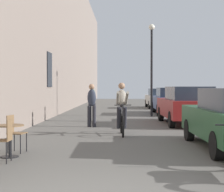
% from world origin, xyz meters
% --- Properties ---
extents(building_facade_left, '(0.54, 68.00, 10.83)m').
position_xyz_m(building_facade_left, '(-3.45, 14.00, 5.41)').
color(building_facade_left, gray).
rests_on(building_facade_left, ground_plane).
extents(cafe_table_mid, '(0.64, 0.64, 0.72)m').
position_xyz_m(cafe_table_mid, '(-2.12, 3.48, 0.52)').
color(cafe_table_mid, black).
rests_on(cafe_table_mid, ground_plane).
extents(cafe_chair_mid_toward_street, '(0.44, 0.44, 0.89)m').
position_xyz_m(cafe_chair_mid_toward_street, '(-2.19, 4.09, 0.52)').
color(cafe_chair_mid_toward_street, black).
rests_on(cafe_chair_mid_toward_street, ground_plane).
extents(cafe_chair_mid_toward_wall, '(0.38, 0.38, 0.89)m').
position_xyz_m(cafe_chair_mid_toward_wall, '(-2.04, 2.91, 0.52)').
color(cafe_chair_mid_toward_wall, black).
rests_on(cafe_chair_mid_toward_wall, ground_plane).
extents(cyclist_on_bicycle, '(0.52, 1.76, 1.74)m').
position_xyz_m(cyclist_on_bicycle, '(0.38, 7.44, 0.81)').
color(cyclist_on_bicycle, black).
rests_on(cyclist_on_bicycle, ground_plane).
extents(pedestrian_near, '(0.37, 0.29, 1.69)m').
position_xyz_m(pedestrian_near, '(-0.80, 9.66, 0.95)').
color(pedestrian_near, '#26262D').
rests_on(pedestrian_near, ground_plane).
extents(pedestrian_mid, '(0.37, 0.29, 1.70)m').
position_xyz_m(pedestrian_mid, '(-0.99, 12.04, 0.96)').
color(pedestrian_mid, '#26262D').
rests_on(pedestrian_mid, ground_plane).
extents(street_lamp, '(0.32, 0.32, 4.90)m').
position_xyz_m(street_lamp, '(1.96, 14.87, 3.11)').
color(street_lamp, black).
rests_on(street_lamp, ground_plane).
extents(parked_car_second, '(2.01, 4.51, 1.58)m').
position_xyz_m(parked_car_second, '(3.08, 10.83, 0.82)').
color(parked_car_second, maroon).
rests_on(parked_car_second, ground_plane).
extents(parked_car_third, '(1.84, 4.31, 1.53)m').
position_xyz_m(parked_car_third, '(3.18, 16.58, 0.79)').
color(parked_car_third, '#384C84').
rests_on(parked_car_third, ground_plane).
extents(parked_car_fourth, '(1.81, 4.13, 1.46)m').
position_xyz_m(parked_car_fourth, '(3.12, 22.71, 0.76)').
color(parked_car_fourth, beige).
rests_on(parked_car_fourth, ground_plane).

